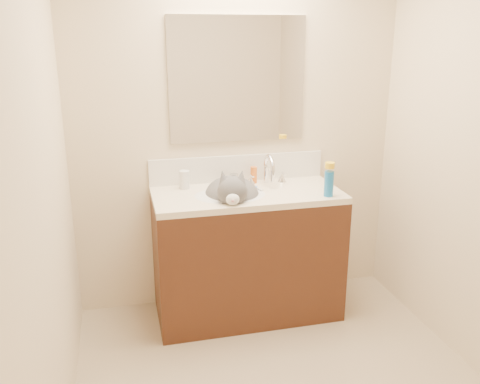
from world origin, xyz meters
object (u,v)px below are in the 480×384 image
pill_bottle (185,180)px  basin (230,205)px  faucet (268,172)px  cat (232,196)px  silver_jar (234,179)px  amber_bottle (254,175)px  vanity_cabinet (247,257)px  spray_can (329,184)px

pill_bottle → basin: bearing=-38.2°
faucet → pill_bottle: (-0.56, 0.03, -0.03)m
cat → silver_jar: cat is taller
basin → amber_bottle: amber_bottle is taller
vanity_cabinet → basin: basin is taller
pill_bottle → silver_jar: 0.34m
vanity_cabinet → spray_can: bearing=-23.2°
cat → amber_bottle: cat is taller
vanity_cabinet → cat: cat is taller
vanity_cabinet → basin: (-0.12, -0.03, 0.38)m
faucet → silver_jar: (-0.22, 0.07, -0.05)m
faucet → pill_bottle: size_ratio=2.35×
pill_bottle → cat: bearing=-35.7°
vanity_cabinet → amber_bottle: bearing=64.0°
faucet → basin: bearing=-150.9°
silver_jar → spray_can: (0.51, -0.41, 0.05)m
basin → faucet: faucet is taller
pill_bottle → silver_jar: (0.34, 0.03, -0.03)m
basin → silver_jar: bearing=71.1°
vanity_cabinet → amber_bottle: amber_bottle is taller
silver_jar → amber_bottle: (0.13, -0.01, 0.02)m
basin → amber_bottle: bearing=46.2°
cat → pill_bottle: cat is taller
faucet → amber_bottle: faucet is taller
silver_jar → spray_can: bearing=-38.7°
basin → silver_jar: size_ratio=6.70×
basin → faucet: (0.30, 0.17, 0.16)m
spray_can → cat: bearing=162.8°
basin → cat: (0.02, 0.01, 0.06)m
vanity_cabinet → spray_can: (0.47, -0.20, 0.53)m
vanity_cabinet → cat: bearing=-166.8°
faucet → spray_can: size_ratio=1.76×
amber_bottle → spray_can: (0.37, -0.40, 0.02)m
amber_bottle → silver_jar: bearing=175.2°
basin → cat: bearing=19.0°
vanity_cabinet → silver_jar: bearing=100.9°
basin → amber_bottle: size_ratio=4.05×
vanity_cabinet → silver_jar: 0.53m
faucet → cat: size_ratio=0.54×
faucet → silver_jar: faucet is taller
pill_bottle → amber_bottle: pill_bottle is taller
vanity_cabinet → cat: (-0.10, -0.02, 0.44)m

